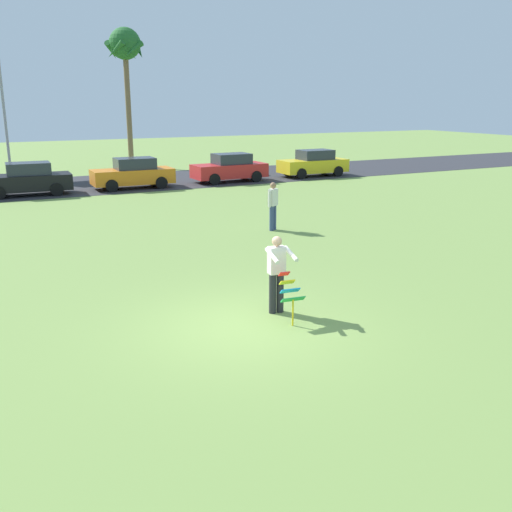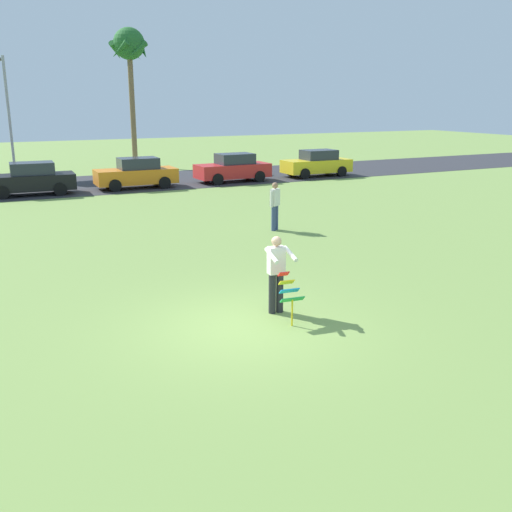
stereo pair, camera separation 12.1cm
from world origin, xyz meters
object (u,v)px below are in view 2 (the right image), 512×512
(person_kite_flyer, at_px, (277,271))
(person_walker_near, at_px, (275,205))
(parked_car_black, at_px, (31,179))
(palm_tree_centre_far, at_px, (129,50))
(parked_car_orange, at_px, (137,174))
(kite_held, at_px, (289,292))
(parked_car_yellow, at_px, (317,164))
(streetlight_pole, at_px, (8,109))
(parked_car_red, at_px, (233,168))

(person_kite_flyer, relative_size, person_walker_near, 1.00)
(parked_car_black, bearing_deg, palm_tree_centre_far, 52.47)
(palm_tree_centre_far, bearing_deg, parked_car_black, -127.53)
(parked_car_orange, relative_size, palm_tree_centre_far, 0.46)
(person_kite_flyer, distance_m, kite_held, 0.71)
(kite_held, relative_size, parked_car_yellow, 0.25)
(parked_car_orange, distance_m, parked_car_yellow, 11.18)
(person_kite_flyer, distance_m, streetlight_pole, 27.73)
(parked_car_red, height_order, palm_tree_centre_far, palm_tree_centre_far)
(parked_car_yellow, relative_size, palm_tree_centre_far, 0.46)
(parked_car_red, relative_size, parked_car_yellow, 1.01)
(parked_car_yellow, xyz_separation_m, streetlight_pole, (-16.66, 7.63, 3.22))
(parked_car_yellow, distance_m, person_walker_near, 15.49)
(parked_car_black, distance_m, palm_tree_centre_far, 14.68)
(person_kite_flyer, bearing_deg, kite_held, -94.23)
(parked_car_black, bearing_deg, parked_car_yellow, 0.00)
(parked_car_yellow, xyz_separation_m, person_walker_near, (-9.41, -12.30, 0.16))
(palm_tree_centre_far, xyz_separation_m, person_walker_near, (-0.82, -22.55, -6.81))
(parked_car_black, relative_size, person_walker_near, 2.46)
(parked_car_red, bearing_deg, parked_car_yellow, -0.01)
(person_kite_flyer, relative_size, palm_tree_centre_far, 0.19)
(palm_tree_centre_far, bearing_deg, person_kite_flyer, -98.92)
(parked_car_black, distance_m, streetlight_pole, 8.28)
(person_kite_flyer, xyz_separation_m, parked_car_red, (7.70, 19.72, -0.18))
(person_kite_flyer, bearing_deg, streetlight_pole, 97.03)
(parked_car_black, xyz_separation_m, parked_car_red, (10.86, 0.00, 0.00))
(streetlight_pole, height_order, person_walker_near, streetlight_pole)
(parked_car_black, relative_size, parked_car_red, 1.00)
(parked_car_orange, relative_size, parked_car_red, 1.00)
(person_kite_flyer, xyz_separation_m, person_walker_near, (3.88, 7.42, -0.02))
(kite_held, bearing_deg, parked_car_orange, 83.96)
(kite_held, height_order, palm_tree_centre_far, palm_tree_centre_far)
(parked_car_yellow, relative_size, streetlight_pole, 0.60)
(streetlight_pole, distance_m, person_walker_near, 21.43)
(parked_car_black, relative_size, streetlight_pole, 0.61)
(palm_tree_centre_far, bearing_deg, parked_car_yellow, -50.02)
(person_kite_flyer, bearing_deg, parked_car_yellow, 56.03)
(person_kite_flyer, xyz_separation_m, parked_car_black, (-3.17, 19.72, -0.18))
(parked_car_black, xyz_separation_m, parked_car_yellow, (16.46, 0.00, 0.00))
(kite_held, height_order, parked_car_red, parked_car_red)
(kite_held, distance_m, parked_car_orange, 20.50)
(parked_car_yellow, bearing_deg, person_kite_flyer, -123.97)
(person_kite_flyer, bearing_deg, parked_car_orange, 83.90)
(parked_car_orange, distance_m, streetlight_pole, 9.93)
(person_kite_flyer, distance_m, parked_car_red, 21.17)
(parked_car_orange, xyz_separation_m, palm_tree_centre_far, (2.60, 10.24, 6.97))
(parked_car_black, height_order, parked_car_orange, same)
(person_kite_flyer, distance_m, palm_tree_centre_far, 31.08)
(person_walker_near, bearing_deg, kite_held, -115.94)
(person_kite_flyer, relative_size, kite_held, 1.65)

